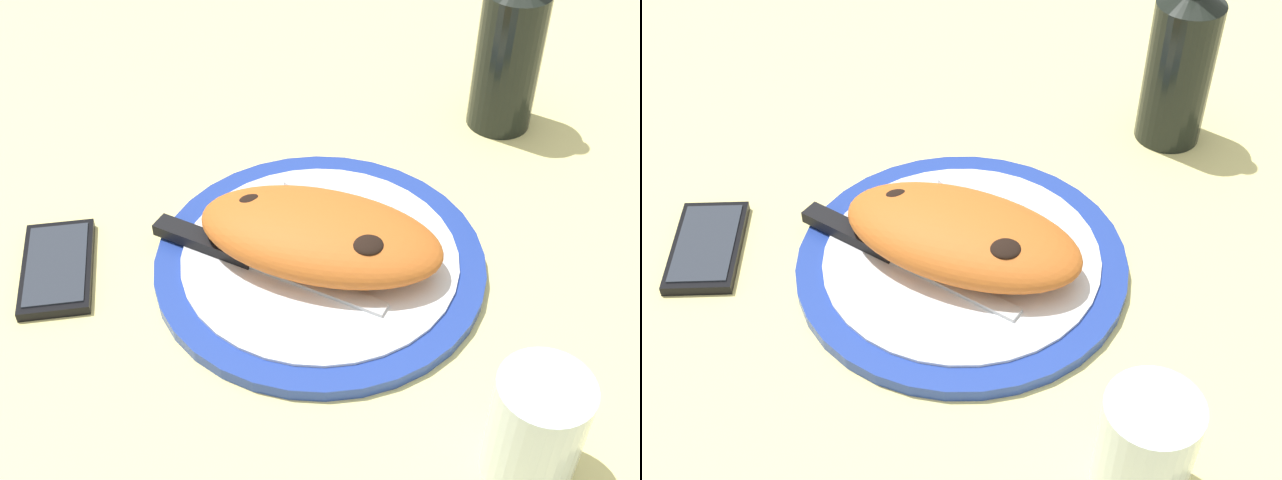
{
  "view_description": "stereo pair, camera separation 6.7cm",
  "coord_description": "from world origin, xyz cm",
  "views": [
    {
      "loc": [
        -30.55,
        48.67,
        57.75
      ],
      "look_at": [
        0.0,
        0.0,
        3.56
      ],
      "focal_mm": 48.74,
      "sensor_mm": 36.0,
      "label": 1
    },
    {
      "loc": [
        -36.03,
        44.77,
        57.75
      ],
      "look_at": [
        0.0,
        0.0,
        3.56
      ],
      "focal_mm": 48.74,
      "sensor_mm": 36.0,
      "label": 2
    }
  ],
  "objects": [
    {
      "name": "water_glass",
      "position": [
        -24.5,
        9.77,
        4.26
      ],
      "size": [
        7.0,
        7.0,
        9.91
      ],
      "color": "silver",
      "rests_on": "ground_plane"
    },
    {
      "name": "calzone",
      "position": [
        -0.16,
        0.38,
        4.15
      ],
      "size": [
        24.95,
        17.23,
        5.16
      ],
      "color": "#C16023",
      "rests_on": "plate"
    },
    {
      "name": "knife",
      "position": [
        6.85,
        4.3,
        2.05
      ],
      "size": [
        23.72,
        3.93,
        1.2
      ],
      "color": "silver",
      "rests_on": "plate"
    },
    {
      "name": "wine_bottle",
      "position": [
        -4.62,
        -30.5,
        9.46
      ],
      "size": [
        7.08,
        7.08,
        23.9
      ],
      "color": "black",
      "rests_on": "ground_plane"
    },
    {
      "name": "fork",
      "position": [
        1.59,
        -6.37,
        1.76
      ],
      "size": [
        17.12,
        5.13,
        0.4
      ],
      "color": "silver",
      "rests_on": "plate"
    },
    {
      "name": "smartphone",
      "position": [
        20.42,
        13.46,
        0.56
      ],
      "size": [
        12.57,
        13.11,
        1.16
      ],
      "color": "black",
      "rests_on": "ground_plane"
    },
    {
      "name": "ground_plane",
      "position": [
        0.0,
        0.0,
        -1.5
      ],
      "size": [
        150.0,
        150.0,
        3.0
      ],
      "primitive_type": "cube",
      "color": "#E5D684"
    },
    {
      "name": "plate",
      "position": [
        0.0,
        0.0,
        0.74
      ],
      "size": [
        30.76,
        30.76,
        1.56
      ],
      "color": "#233D99",
      "rests_on": "ground_plane"
    }
  ]
}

